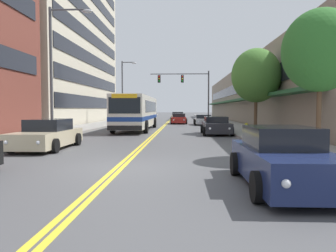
% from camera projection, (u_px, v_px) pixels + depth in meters
% --- Properties ---
extents(ground_plane, '(240.00, 240.00, 0.00)m').
position_uv_depth(ground_plane, '(169.00, 122.00, 47.25)').
color(ground_plane, '#4C4C4F').
extents(sidewalk_left, '(3.51, 106.00, 0.16)m').
position_uv_depth(sidewalk_left, '(119.00, 121.00, 47.56)').
color(sidewalk_left, gray).
rests_on(sidewalk_left, ground_plane).
extents(sidewalk_right, '(3.51, 106.00, 0.16)m').
position_uv_depth(sidewalk_right, '(219.00, 121.00, 46.93)').
color(sidewalk_right, gray).
rests_on(sidewalk_right, ground_plane).
extents(centre_line, '(0.34, 106.00, 0.01)m').
position_uv_depth(centre_line, '(169.00, 122.00, 47.25)').
color(centre_line, yellow).
rests_on(centre_line, ground_plane).
extents(office_tower_left, '(12.08, 27.99, 23.83)m').
position_uv_depth(office_tower_left, '(46.00, 29.00, 41.22)').
color(office_tower_left, beige).
rests_on(office_tower_left, ground_plane).
extents(storefront_row_right, '(9.10, 68.00, 7.33)m').
position_uv_depth(storefront_row_right, '(261.00, 96.00, 46.48)').
color(storefront_row_right, gray).
rests_on(storefront_row_right, ground_plane).
extents(city_bus, '(2.81, 12.53, 2.91)m').
position_uv_depth(city_bus, '(137.00, 111.00, 28.85)').
color(city_bus, silver).
rests_on(city_bus, ground_plane).
extents(car_beige_parked_left_near, '(2.10, 4.90, 1.37)m').
position_uv_depth(car_beige_parked_left_near, '(48.00, 135.00, 15.17)').
color(car_beige_parked_left_near, '#BCAD89').
rests_on(car_beige_parked_left_near, ground_plane).
extents(car_white_parked_left_far, '(1.98, 4.42, 1.37)m').
position_uv_depth(car_white_parked_left_far, '(134.00, 118.00, 42.83)').
color(car_white_parked_left_far, white).
rests_on(car_white_parked_left_far, ground_plane).
extents(car_navy_parked_right_foreground, '(1.97, 4.51, 1.43)m').
position_uv_depth(car_navy_parked_right_foreground, '(282.00, 159.00, 7.74)').
color(car_navy_parked_right_foreground, '#19234C').
rests_on(car_navy_parked_right_foreground, ground_plane).
extents(car_silver_parked_right_mid, '(2.15, 4.57, 1.18)m').
position_uv_depth(car_silver_parked_right_mid, '(203.00, 120.00, 37.64)').
color(car_silver_parked_right_mid, '#B7B7BC').
rests_on(car_silver_parked_right_mid, ground_plane).
extents(car_charcoal_parked_right_far, '(2.08, 4.59, 1.28)m').
position_uv_depth(car_charcoal_parked_right_far, '(216.00, 126.00, 23.71)').
color(car_charcoal_parked_right_far, '#232328').
rests_on(car_charcoal_parked_right_far, ground_plane).
extents(car_red_moving_lead, '(2.01, 4.56, 1.28)m').
position_uv_depth(car_red_moving_lead, '(179.00, 119.00, 40.60)').
color(car_red_moving_lead, maroon).
rests_on(car_red_moving_lead, ground_plane).
extents(car_dark_grey_moving_second, '(2.14, 4.70, 1.29)m').
position_uv_depth(car_dark_grey_moving_second, '(178.00, 116.00, 59.14)').
color(car_dark_grey_moving_second, '#38383D').
rests_on(car_dark_grey_moving_second, ground_plane).
extents(car_champagne_moving_third, '(2.17, 4.58, 1.36)m').
position_uv_depth(car_champagne_moving_third, '(178.00, 117.00, 51.17)').
color(car_champagne_moving_third, beige).
rests_on(car_champagne_moving_third, ground_plane).
extents(traffic_signal_mast, '(7.26, 0.38, 6.49)m').
position_uv_depth(traffic_signal_mast, '(188.00, 86.00, 40.24)').
color(traffic_signal_mast, '#47474C').
rests_on(traffic_signal_mast, ground_plane).
extents(street_lamp_left_near, '(2.43, 0.28, 7.44)m').
position_uv_depth(street_lamp_left_near, '(57.00, 61.00, 18.10)').
color(street_lamp_left_near, '#47474C').
rests_on(street_lamp_left_near, ground_plane).
extents(street_lamp_left_far, '(1.83, 0.28, 7.61)m').
position_uv_depth(street_lamp_left_far, '(124.00, 87.00, 39.63)').
color(street_lamp_left_far, '#47474C').
rests_on(street_lamp_left_far, ground_plane).
extents(street_tree_right_near, '(2.79, 2.79, 5.40)m').
position_uv_depth(street_tree_right_near, '(320.00, 51.00, 12.13)').
color(street_tree_right_near, brown).
rests_on(street_tree_right_near, sidewalk_right).
extents(street_tree_right_mid, '(3.71, 3.71, 6.25)m').
position_uv_depth(street_tree_right_mid, '(256.00, 76.00, 24.69)').
color(street_tree_right_mid, brown).
rests_on(street_tree_right_mid, sidewalk_right).
extents(fire_hydrant, '(0.31, 0.23, 0.81)m').
position_uv_depth(fire_hydrant, '(246.00, 130.00, 20.26)').
color(fire_hydrant, yellow).
rests_on(fire_hydrant, sidewalk_right).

